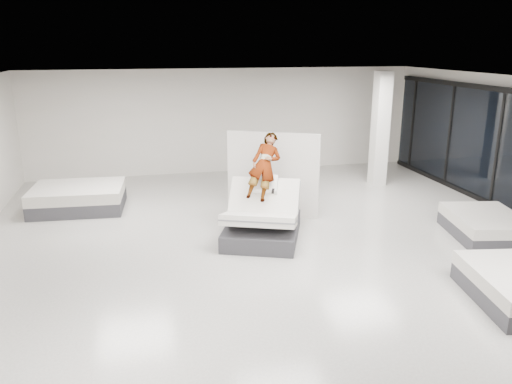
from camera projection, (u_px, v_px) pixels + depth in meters
room at (289, 177)px, 8.95m from camera, size 14.00×14.04×3.20m
hero_bed at (262, 221)px, 10.31m from camera, size 2.06×2.33×1.27m
person at (265, 178)px, 10.38m from camera, size 1.07×1.59×1.21m
remote at (273, 191)px, 10.07m from camera, size 0.10×0.15×0.08m
divider_panel at (273, 174)px, 11.60m from camera, size 1.97×1.11×1.98m
flat_bed_right_far at (486, 225)px, 10.46m from camera, size 1.67×2.02×0.49m
flat_bed_left_far at (78, 198)px, 12.18m from camera, size 2.24×1.74×0.59m
column at (380, 129)px, 14.01m from camera, size 0.40×0.40×3.20m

